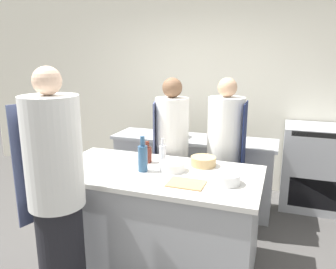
{
  "coord_description": "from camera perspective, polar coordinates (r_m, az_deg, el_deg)",
  "views": [
    {
      "loc": [
        1.03,
        -2.53,
        1.88
      ],
      "look_at": [
        0.0,
        0.35,
        1.14
      ],
      "focal_mm": 35.0,
      "sensor_mm": 36.0,
      "label": 1
    }
  ],
  "objects": [
    {
      "name": "cutting_board",
      "position": [
        2.61,
        3.19,
        -8.52
      ],
      "size": [
        0.29,
        0.22,
        0.01
      ],
      "color": "tan",
      "rests_on": "prep_counter"
    },
    {
      "name": "chef_at_prep_near",
      "position": [
        2.51,
        -18.84,
        -9.97
      ],
      "size": [
        0.45,
        0.44,
        1.82
      ],
      "rotation": [
        0.0,
        0.0,
        1.28
      ],
      "color": "black",
      "rests_on": "ground_plane"
    },
    {
      "name": "bottle_vinegar",
      "position": [
        3.11,
        -3.58,
        -3.42
      ],
      "size": [
        0.08,
        0.08,
        0.21
      ],
      "color": "#5B2319",
      "rests_on": "prep_counter"
    },
    {
      "name": "bowl_mixing_large",
      "position": [
        3.04,
        6.16,
        -4.66
      ],
      "size": [
        0.23,
        0.23,
        0.08
      ],
      "color": "tan",
      "rests_on": "prep_counter"
    },
    {
      "name": "pass_counter",
      "position": [
        4.19,
        4.24,
        -6.45
      ],
      "size": [
        2.02,
        0.56,
        0.89
      ],
      "color": "#A8AAAF",
      "rests_on": "ground_plane"
    },
    {
      "name": "bowl_prep_small",
      "position": [
        2.9,
        0.78,
        -5.57
      ],
      "size": [
        0.23,
        0.23,
        0.08
      ],
      "color": "white",
      "rests_on": "prep_counter"
    },
    {
      "name": "prep_counter",
      "position": [
        3.08,
        -2.26,
        -14.14
      ],
      "size": [
        1.85,
        0.94,
        0.89
      ],
      "color": "#A8AAAF",
      "rests_on": "ground_plane"
    },
    {
      "name": "chef_at_pass_far",
      "position": [
        3.57,
        0.65,
        -3.51
      ],
      "size": [
        0.41,
        0.39,
        1.66
      ],
      "rotation": [
        0.0,
        0.0,
        1.86
      ],
      "color": "black",
      "rests_on": "ground_plane"
    },
    {
      "name": "chef_at_stove",
      "position": [
        3.54,
        9.87,
        -3.91
      ],
      "size": [
        0.39,
        0.38,
        1.67
      ],
      "rotation": [
        0.0,
        0.0,
        -1.55
      ],
      "color": "black",
      "rests_on": "ground_plane"
    },
    {
      "name": "wall_back",
      "position": [
        4.79,
        7.24,
        7.72
      ],
      "size": [
        8.0,
        0.06,
        2.8
      ],
      "color": "silver",
      "rests_on": "ground_plane"
    },
    {
      "name": "bowl_ceramic_blue",
      "position": [
        2.65,
        10.08,
        -7.56
      ],
      "size": [
        0.23,
        0.23,
        0.08
      ],
      "color": "white",
      "rests_on": "prep_counter"
    },
    {
      "name": "bottle_olive_oil",
      "position": [
        2.86,
        -4.42,
        -4.01
      ],
      "size": [
        0.08,
        0.08,
        0.32
      ],
      "color": "#2D5175",
      "rests_on": "prep_counter"
    },
    {
      "name": "bottle_wine",
      "position": [
        3.05,
        -0.93,
        -3.41
      ],
      "size": [
        0.06,
        0.06,
        0.25
      ],
      "color": "silver",
      "rests_on": "prep_counter"
    },
    {
      "name": "ground_plane",
      "position": [
        3.32,
        -2.18,
        -21.01
      ],
      "size": [
        16.0,
        16.0,
        0.0
      ],
      "primitive_type": "plane",
      "color": "#4C4947"
    },
    {
      "name": "stockpot",
      "position": [
        4.08,
        0.09,
        1.39
      ],
      "size": [
        0.3,
        0.3,
        0.25
      ],
      "color": "#A8AAAF",
      "rests_on": "pass_counter"
    },
    {
      "name": "oven_range",
      "position": [
        4.52,
        25.56,
        -5.29
      ],
      "size": [
        1.0,
        0.65,
        1.04
      ],
      "color": "#A8AAAF",
      "rests_on": "ground_plane"
    }
  ]
}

